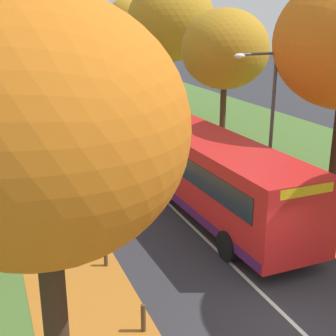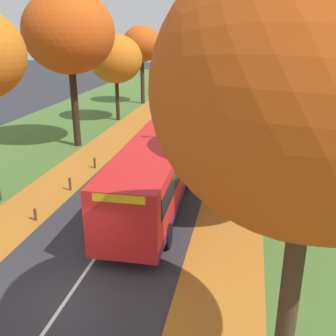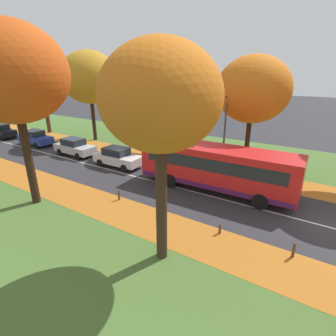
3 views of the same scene
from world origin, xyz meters
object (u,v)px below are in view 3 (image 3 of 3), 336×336
(streetlamp_right, at_px, (223,128))
(car_white_lead, at_px, (118,157))
(bollard_second, at_px, (294,250))
(tree_left_near, at_px, (160,99))
(tree_right_mid, at_px, (155,95))
(tree_right_distant, at_px, (41,77))
(bollard_fifth, at_px, (119,195))
(car_silver_following, at_px, (75,147))
(car_blue_third_in_line, at_px, (35,138))
(bollard_third, at_px, (220,229))
(bollard_fourth, at_px, (164,209))
(tree_right_far, at_px, (89,78))
(bus, at_px, (217,166))
(tree_right_near, at_px, (253,90))
(car_black_fourth_in_line, at_px, (1,131))
(tree_left_mid, at_px, (12,74))

(streetlamp_right, relative_size, car_white_lead, 1.41)
(bollard_second, bearing_deg, tree_left_near, 121.56)
(tree_right_mid, distance_m, tree_right_distant, 17.05)
(tree_left_near, distance_m, car_white_lead, 13.52)
(bollard_second, bearing_deg, bollard_fifth, 90.16)
(bollard_fifth, relative_size, car_silver_following, 0.16)
(tree_left_near, xyz_separation_m, bollard_fifth, (2.97, 5.22, -6.41))
(car_blue_third_in_line, bearing_deg, car_white_lead, -91.36)
(streetlamp_right, bearing_deg, car_silver_following, 100.31)
(bollard_fifth, bearing_deg, bollard_second, -89.84)
(bollard_third, distance_m, bollard_fifth, 6.73)
(bollard_fourth, xyz_separation_m, car_silver_following, (4.72, 13.28, 0.46))
(bollard_fourth, bearing_deg, tree_right_far, 58.37)
(tree_left_near, relative_size, bus, 0.84)
(tree_right_near, relative_size, bollard_fifth, 13.48)
(tree_right_mid, height_order, car_black_fourth_in_line, tree_right_mid)
(bus, bearing_deg, tree_left_near, -174.67)
(car_silver_following, bearing_deg, tree_right_distant, 66.51)
(bollard_fourth, bearing_deg, tree_right_near, -9.00)
(tree_right_distant, relative_size, bollard_fifth, 13.55)
(bollard_second, bearing_deg, tree_right_far, 66.54)
(bollard_fourth, xyz_separation_m, car_white_lead, (4.59, 7.67, 0.46))
(car_silver_following, height_order, car_black_fourth_in_line, same)
(car_white_lead, bearing_deg, car_black_fourth_in_line, 89.83)
(tree_right_far, height_order, bus, tree_right_far)
(tree_right_far, bearing_deg, streetlamp_right, -99.31)
(car_silver_following, xyz_separation_m, car_blue_third_in_line, (0.15, 6.64, 0.00))
(tree_left_near, relative_size, tree_right_near, 1.00)
(bus, bearing_deg, car_blue_third_in_line, 89.44)
(car_blue_third_in_line, bearing_deg, bollard_second, -100.34)
(car_silver_following, bearing_deg, tree_right_mid, -52.21)
(car_silver_following, xyz_separation_m, car_black_fourth_in_line, (-0.08, 13.29, 0.00))
(tree_left_mid, distance_m, tree_right_far, 15.49)
(tree_left_near, height_order, tree_right_mid, tree_left_near)
(bollard_fifth, height_order, car_white_lead, car_white_lead)
(tree_right_far, xyz_separation_m, car_blue_third_in_line, (-5.06, 3.78, -6.11))
(tree_left_mid, height_order, car_blue_third_in_line, tree_left_mid)
(tree_left_mid, distance_m, bollard_fourth, 10.80)
(tree_right_near, height_order, streetlamp_right, tree_right_near)
(bollard_third, height_order, bollard_fifth, bollard_fifth)
(bollard_third, bearing_deg, car_white_lead, 67.22)
(bus, height_order, car_white_lead, bus)
(streetlamp_right, relative_size, bus, 0.57)
(bollard_third, bearing_deg, car_silver_following, 74.01)
(bollard_second, distance_m, car_silver_following, 20.55)
(streetlamp_right, xyz_separation_m, bus, (-2.55, -0.69, -2.03))
(tree_left_mid, bearing_deg, car_silver_following, 36.82)
(bus, xyz_separation_m, car_white_lead, (-0.08, 8.81, -0.89))
(bollard_second, relative_size, bollard_fifth, 1.13)
(tree_right_mid, bearing_deg, tree_right_distant, 90.02)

